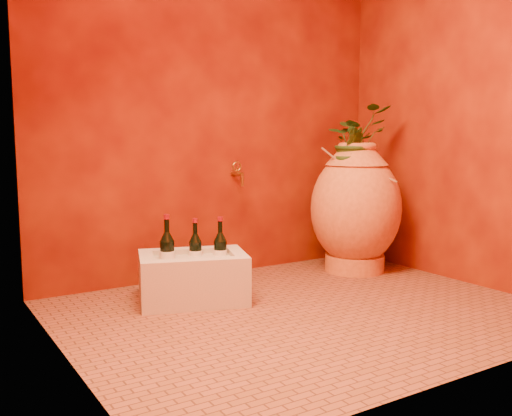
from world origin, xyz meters
TOP-DOWN VIEW (x-y plane):
  - floor at (0.00, 0.00)m, footprint 2.50×2.50m
  - wall_back at (0.00, 1.00)m, footprint 2.50×0.02m
  - wall_left at (-1.25, 0.00)m, footprint 0.02×2.00m
  - wall_right at (1.25, 0.00)m, footprint 0.02×2.00m
  - amphora at (0.85, 0.56)m, footprint 0.68×0.68m
  - stone_basin at (-0.43, 0.49)m, footprint 0.69×0.59m
  - wine_bottle_a at (-0.55, 0.57)m, footprint 0.09×0.09m
  - wine_bottle_b at (-0.25, 0.49)m, footprint 0.08×0.08m
  - wine_bottle_c at (-0.38, 0.56)m, footprint 0.08×0.08m
  - wall_tap at (0.12, 0.92)m, footprint 0.07×0.15m
  - plant_main at (0.86, 0.58)m, footprint 0.44×0.38m
  - plant_side at (0.76, 0.53)m, footprint 0.23×0.21m

SIDE VIEW (x-z plane):
  - floor at x=0.00m, z-range 0.00..0.00m
  - stone_basin at x=-0.43m, z-range -0.01..0.27m
  - wine_bottle_c at x=-0.38m, z-range 0.11..0.42m
  - wine_bottle_b at x=-0.25m, z-range 0.11..0.43m
  - wine_bottle_a at x=-0.55m, z-range 0.10..0.45m
  - amphora at x=0.85m, z-range 0.00..0.89m
  - wall_tap at x=0.12m, z-range 0.61..0.77m
  - plant_side at x=0.76m, z-range 0.66..0.99m
  - plant_main at x=0.86m, z-range 0.67..1.14m
  - wall_back at x=0.00m, z-range 0.00..2.50m
  - wall_left at x=-1.25m, z-range 0.00..2.50m
  - wall_right at x=1.25m, z-range 0.00..2.50m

